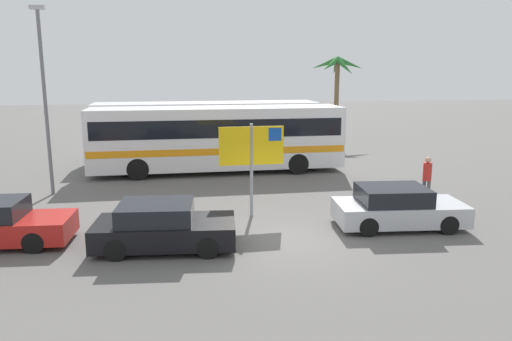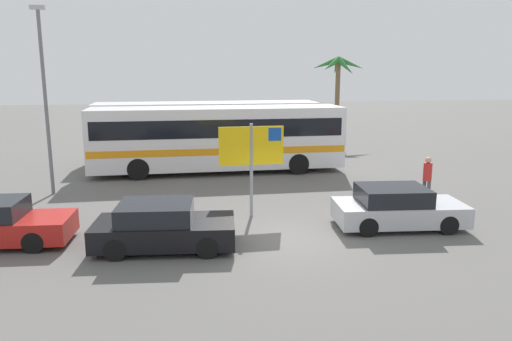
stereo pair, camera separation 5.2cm
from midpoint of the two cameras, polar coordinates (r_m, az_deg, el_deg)
ground at (r=14.90m, az=3.25°, el=-7.84°), size 120.00×120.00×0.00m
bus_front_coach at (r=24.01m, az=-4.40°, el=4.02°), size 12.12×2.62×3.17m
bus_rear_coach at (r=27.43m, az=-5.60°, el=4.96°), size 12.12×2.62×3.17m
ferry_sign at (r=16.54m, az=-0.29°, el=2.46°), size 2.20×0.11×3.20m
car_black at (r=14.14m, az=-10.69°, el=-6.41°), size 4.08×2.25×1.32m
car_silver at (r=16.36m, az=16.14°, el=-4.17°), size 4.20×2.23×1.32m
pedestrian_by_bus at (r=19.65m, az=19.31°, el=-0.56°), size 0.32×0.32×1.75m
lamp_post_right_side at (r=21.03m, az=-23.19°, el=8.07°), size 0.56×0.20×7.33m
palm_tree_seaside at (r=34.65m, az=9.50°, el=10.96°), size 3.58×3.42×5.81m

